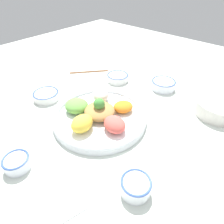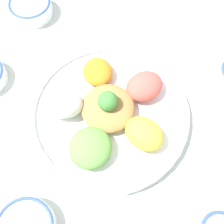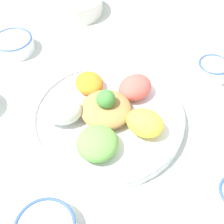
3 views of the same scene
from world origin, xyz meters
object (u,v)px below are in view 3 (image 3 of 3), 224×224
(rice_bowl_plain, at_px, (213,69))
(salad_platter, at_px, (106,114))
(serving_spoon_main, at_px, (179,207))
(sauce_bowl_far, at_px, (14,44))
(side_serving_bowl, at_px, (75,3))

(rice_bowl_plain, bearing_deg, salad_platter, 62.45)
(salad_platter, bearing_deg, serving_spoon_main, 157.02)
(sauce_bowl_far, height_order, serving_spoon_main, sauce_bowl_far)
(salad_platter, relative_size, rice_bowl_plain, 4.39)
(sauce_bowl_far, distance_m, side_serving_bowl, 0.27)
(serving_spoon_main, bearing_deg, rice_bowl_plain, -12.84)
(sauce_bowl_far, relative_size, side_serving_bowl, 0.64)
(salad_platter, relative_size, side_serving_bowl, 2.05)
(salad_platter, bearing_deg, sauce_bowl_far, -10.93)
(side_serving_bowl, bearing_deg, salad_platter, 136.44)
(side_serving_bowl, bearing_deg, serving_spoon_main, 143.61)
(salad_platter, xyz_separation_m, serving_spoon_main, (-0.25, 0.10, -0.02))
(salad_platter, relative_size, sauce_bowl_far, 3.22)
(serving_spoon_main, bearing_deg, sauce_bowl_far, 48.22)
(salad_platter, height_order, rice_bowl_plain, salad_platter)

